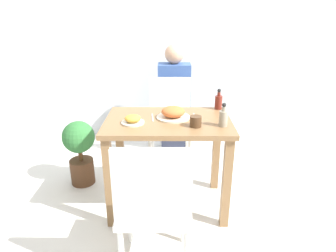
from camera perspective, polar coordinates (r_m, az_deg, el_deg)
ground_plane at (r=2.55m, az=-0.00°, el=-14.56°), size 16.00×16.00×0.00m
wall_back at (r=3.55m, az=0.15°, el=18.17°), size 8.00×0.05×2.60m
dining_table at (r=2.25m, az=-0.00°, el=-2.15°), size 0.93×0.61×0.74m
chair_near at (r=1.71m, az=-2.69°, el=-14.50°), size 0.42×0.42×0.89m
chair_far at (r=2.91m, az=0.37°, el=1.25°), size 0.42×0.42×0.89m
food_plate at (r=2.23m, az=1.01°, el=2.49°), size 0.25×0.25×0.09m
side_plate at (r=2.14m, az=-6.73°, el=1.19°), size 0.16×0.16×0.06m
drink_cup at (r=2.07m, az=5.28°, el=0.88°), size 0.08×0.08×0.08m
sauce_bottle at (r=2.09m, az=10.48°, el=1.62°), size 0.06×0.06×0.17m
condiment_bottle at (r=2.46m, az=9.60°, el=4.66°), size 0.06×0.06×0.17m
fork_utensil at (r=2.24m, az=-2.97°, el=1.62°), size 0.03×0.17×0.00m
spoon_utensil at (r=2.25m, az=4.96°, el=1.60°), size 0.02×0.20×0.00m
potted_plant_left at (r=2.77m, az=-16.46°, el=-4.09°), size 0.28×0.28×0.60m
person_figure at (r=3.26m, az=1.18°, el=4.99°), size 0.34×0.22×1.17m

